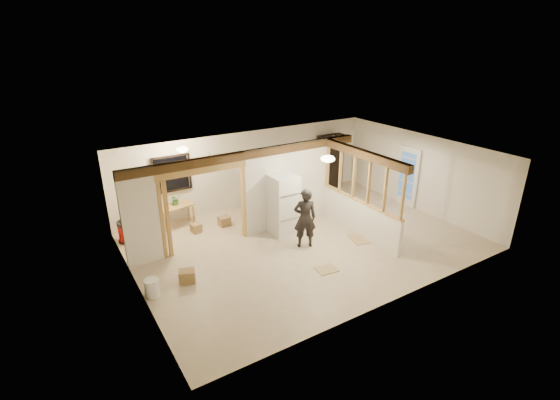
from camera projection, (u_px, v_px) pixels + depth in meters
floor at (304, 242)px, 11.33m from camera, size 9.00×6.50×0.01m
ceiling at (306, 155)px, 10.39m from camera, size 9.00×6.50×0.01m
wall_back at (249, 169)px, 13.42m from camera, size 9.00×0.01×2.50m
wall_front at (396, 251)px, 8.30m from camera, size 9.00×0.01×2.50m
wall_left at (133, 242)px, 8.66m from camera, size 0.01×6.50×2.50m
wall_right at (420, 172)px, 13.05m from camera, size 0.01×6.50×2.50m
partition_left_stub at (140, 217)px, 9.83m from camera, size 0.90×0.12×2.50m
partition_center at (287, 186)px, 11.90m from camera, size 2.80×0.12×2.50m
doorway_frame at (205, 209)px, 10.69m from camera, size 2.46×0.14×2.20m
header_beam_back at (250, 154)px, 10.89m from camera, size 7.00×0.18×0.22m
header_beam_right at (364, 154)px, 10.90m from camera, size 0.18×3.30×0.22m
pony_wall at (358, 218)px, 11.60m from camera, size 0.12×3.20×1.00m
stud_partition at (361, 179)px, 11.17m from camera, size 0.14×3.20×1.32m
window_back at (172, 174)px, 11.97m from camera, size 1.12×0.10×1.10m
french_door at (407, 177)px, 13.42m from camera, size 0.12×0.86×2.00m
ceiling_dome_main at (328, 159)px, 10.15m from camera, size 0.36×0.36×0.16m
ceiling_dome_util at (182, 149)px, 10.99m from camera, size 0.32×0.32×0.14m
hanging_bulb at (210, 163)px, 10.79m from camera, size 0.07×0.07×0.07m
refrigerator at (283, 205)px, 11.52m from camera, size 0.72×0.70×1.76m
woman at (305, 218)px, 10.78m from camera, size 0.72×0.61×1.67m
work_table at (175, 216)px, 12.07m from camera, size 1.16×0.75×0.68m
potted_plant at (175, 199)px, 11.99m from camera, size 0.35×0.32×0.32m
shop_vac at (126, 231)px, 11.22m from camera, size 0.63×0.63×0.62m
bookshelf at (330, 162)px, 14.88m from camera, size 1.02×0.34×2.04m
bucket at (152, 288)px, 8.89m from camera, size 0.41×0.41×0.41m
box_util_a at (224, 221)px, 12.24m from camera, size 0.34×0.29×0.28m
box_util_b at (196, 228)px, 11.84m from camera, size 0.30×0.30×0.26m
box_front at (187, 276)px, 9.42m from camera, size 0.45×0.41×0.30m
floor_panel_near at (362, 239)px, 11.46m from camera, size 0.77×0.77×0.02m
floor_panel_far at (327, 269)px, 9.96m from camera, size 0.55×0.46×0.02m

